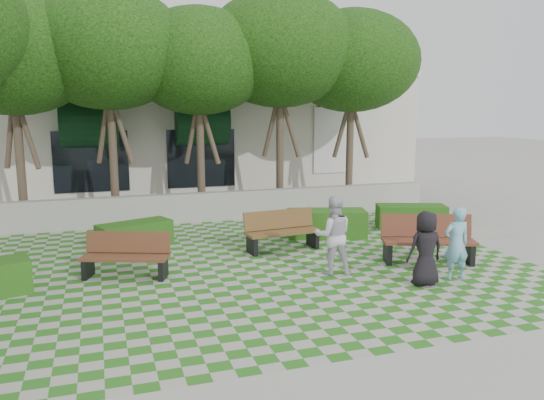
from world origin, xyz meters
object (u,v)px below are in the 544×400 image
object	(u,v)px
hedge_midright	(326,223)
bench_west	(126,256)
person_blue	(456,244)
bench_mid	(282,231)
hedge_midleft	(135,235)
hedge_east	(411,217)
person_white	(333,235)
bench_east	(428,240)
person_dark	(426,249)

from	to	relation	value
hedge_midright	bench_west	bearing A→B (deg)	-160.18
bench_west	person_blue	bearing A→B (deg)	1.18
hedge_midright	bench_mid	bearing A→B (deg)	-150.42
bench_mid	hedge_midleft	xyz separation A→B (m)	(-3.46, 1.43, -0.15)
hedge_midright	person_blue	xyz separation A→B (m)	(1.01, -4.22, 0.39)
bench_west	hedge_east	bearing A→B (deg)	35.21
hedge_midleft	person_white	xyz separation A→B (m)	(3.85, -3.59, 0.52)
bench_west	bench_east	bearing A→B (deg)	11.83
bench_west	person_blue	size ratio (longest dim) A/B	1.23
hedge_east	person_blue	world-z (taller)	person_blue
bench_east	hedge_midright	xyz separation A→B (m)	(-1.19, 2.97, -0.15)
bench_west	person_dark	world-z (taller)	person_dark
bench_east	person_dark	xyz separation A→B (m)	(-1.00, -1.36, 0.23)
bench_east	person_dark	world-z (taller)	person_dark
bench_east	bench_west	distance (m)	6.69
bench_west	hedge_midleft	size ratio (longest dim) A/B	1.02
hedge_east	hedge_midright	world-z (taller)	hedge_midright
bench_east	hedge_midright	size ratio (longest dim) A/B	1.02
hedge_east	person_white	world-z (taller)	person_white
person_blue	bench_west	bearing A→B (deg)	-13.46
hedge_midright	person_white	bearing A→B (deg)	-111.69
hedge_east	hedge_midright	bearing A→B (deg)	-176.21
bench_west	person_dark	distance (m)	6.10
bench_mid	hedge_midleft	bearing A→B (deg)	151.52
person_dark	hedge_midleft	bearing A→B (deg)	-40.74
hedge_midright	person_white	world-z (taller)	person_white
bench_mid	person_white	xyz separation A→B (m)	(0.39, -2.16, 0.37)
hedge_east	hedge_midleft	size ratio (longest dim) A/B	1.08
hedge_midleft	person_blue	world-z (taller)	person_blue
person_blue	person_white	size ratio (longest dim) A/B	0.90
bench_east	person_dark	size ratio (longest dim) A/B	1.45
hedge_east	person_blue	bearing A→B (deg)	-112.12
bench_east	person_white	xyz separation A→B (m)	(-2.42, -0.10, 0.32)
person_blue	hedge_midright	bearing A→B (deg)	-70.60
bench_east	bench_mid	world-z (taller)	bench_east
bench_mid	hedge_midright	xyz separation A→B (m)	(1.62, 0.92, -0.10)
bench_west	hedge_midright	world-z (taller)	bench_west
person_blue	person_dark	xyz separation A→B (m)	(-0.81, -0.12, -0.01)
hedge_midright	hedge_midleft	world-z (taller)	hedge_midright
bench_mid	person_dark	xyz separation A→B (m)	(1.81, -3.42, 0.28)
bench_mid	hedge_midright	world-z (taller)	bench_mid
bench_west	person_dark	size ratio (longest dim) A/B	1.25
bench_mid	person_white	size ratio (longest dim) A/B	1.14
bench_mid	hedge_east	distance (m)	4.55
hedge_midright	hedge_east	bearing A→B (deg)	3.79
hedge_east	person_dark	size ratio (longest dim) A/B	1.31
hedge_midleft	person_blue	distance (m)	7.72
hedge_midleft	bench_west	bearing A→B (deg)	-97.83
person_blue	person_dark	world-z (taller)	person_blue
person_dark	hedge_midright	bearing A→B (deg)	-85.53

